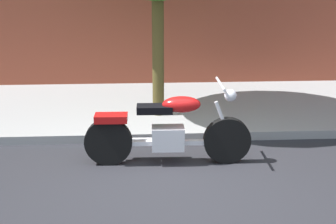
# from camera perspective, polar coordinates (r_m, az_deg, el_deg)

# --- Properties ---
(ground_plane) EXTENTS (60.00, 60.00, 0.00)m
(ground_plane) POSITION_cam_1_polar(r_m,az_deg,el_deg) (5.71, 0.67, -9.14)
(ground_plane) COLOR #28282D
(sidewalk) EXTENTS (23.31, 3.34, 0.14)m
(sidewalk) POSITION_cam_1_polar(r_m,az_deg,el_deg) (8.58, -0.76, 0.62)
(sidewalk) COLOR #999999
(sidewalk) RESTS_ON ground
(motorcycle) EXTENTS (2.29, 0.70, 1.15)m
(motorcycle) POSITION_cam_1_polar(r_m,az_deg,el_deg) (6.11, -0.03, -2.50)
(motorcycle) COLOR black
(motorcycle) RESTS_ON ground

